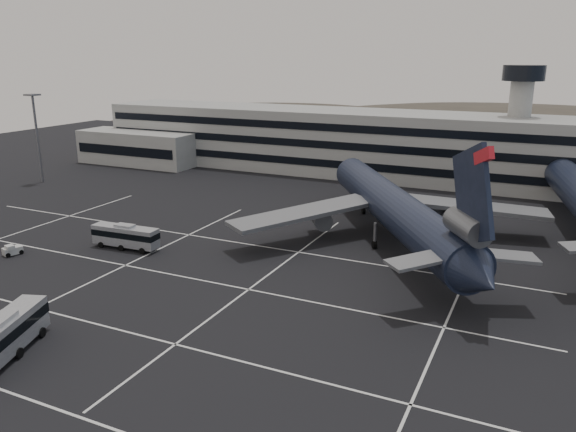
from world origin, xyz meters
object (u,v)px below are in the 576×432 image
at_px(bus_near, 3,336).
at_px(tug_a, 12,250).
at_px(bus_far, 126,235).
at_px(trijet_main, 395,208).

xyz_separation_m(bus_near, tug_a, (-22.20, 18.93, -1.47)).
height_order(bus_far, tug_a, bus_far).
bearing_deg(trijet_main, bus_near, -150.10).
bearing_deg(tug_a, bus_far, 54.69).
distance_m(bus_near, bus_far, 29.32).
distance_m(bus_far, tug_a, 14.91).
relative_size(bus_far, tug_a, 3.73).
relative_size(bus_near, tug_a, 4.24).
bearing_deg(tug_a, trijet_main, 49.56).
relative_size(trijet_main, bus_near, 4.50).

